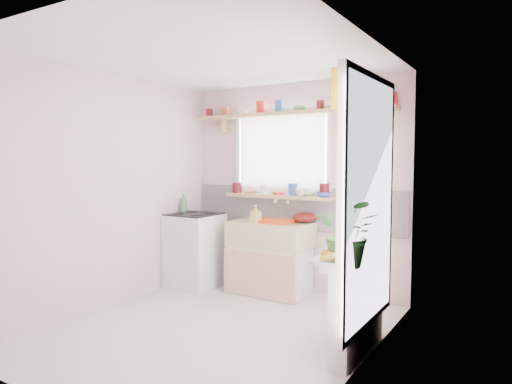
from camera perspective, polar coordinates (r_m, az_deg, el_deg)
The scene contains 19 objects.
room at distance 4.58m, azimuth 7.93°, elevation 1.39°, with size 3.20×3.20×3.20m.
sink_unit at distance 5.45m, azimuth 1.81°, elevation -8.11°, with size 0.95×0.65×1.11m.
cooker at distance 5.78m, azimuth -7.67°, elevation -7.16°, with size 0.58×0.58×0.93m.
radiator_ledge at distance 3.91m, azimuth 12.58°, elevation -13.63°, with size 0.22×0.95×0.78m.
windowsill at distance 5.51m, azimuth 2.80°, elevation -0.54°, with size 1.40×0.22×0.04m, color tan.
pine_shelf at distance 5.44m, azimuth 4.18°, elevation 9.73°, with size 2.52×0.24×0.04m, color tan.
shelf_crockery at distance 5.46m, azimuth 3.97°, elevation 10.50°, with size 2.47×0.11×0.12m.
sill_crockery at distance 5.51m, azimuth 2.64°, elevation 0.24°, with size 1.35×0.11×0.12m.
dish_tray at distance 5.29m, azimuth 2.35°, elevation -3.66°, with size 0.41×0.30×0.04m, color #D84513.
colander at distance 5.34m, azimuth 6.18°, elevation -3.16°, with size 0.28×0.28×0.13m, color #5B110F.
jade_plant at distance 3.48m, azimuth 11.60°, elevation -5.02°, with size 0.47×0.41×0.52m, color #376E2C.
fruit_bowl at distance 3.46m, azimuth 9.39°, elevation -8.81°, with size 0.29×0.29×0.07m, color silver.
herb_pot at distance 3.41m, azimuth 10.99°, elevation -7.93°, with size 0.10×0.07×0.20m, color #2E5D25.
soap_bottle_sink at distance 5.24m, azimuth -0.03°, elevation -2.79°, with size 0.09×0.10×0.21m, color #CFBB5C.
sill_cup at distance 5.30m, azimuth 5.58°, elevation -0.01°, with size 0.12×0.12×0.09m, color beige.
sill_bowl at distance 5.18m, azimuth 8.49°, elevation -0.34°, with size 0.18×0.18×0.06m, color #2F449B.
shelf_vase at distance 5.06m, azimuth 12.61°, elevation 11.19°, with size 0.15×0.15×0.15m, color #97402E.
cooker_bottle at distance 5.88m, azimuth -9.01°, elevation -1.37°, with size 0.09×0.09×0.23m, color #40814C.
fruit at distance 3.46m, azimuth 9.53°, elevation -7.83°, with size 0.20×0.14×0.10m.
Camera 1 is at (2.51, -3.33, 1.58)m, focal length 32.00 mm.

